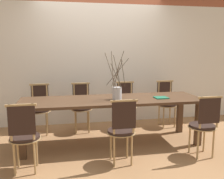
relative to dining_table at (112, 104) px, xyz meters
name	(u,v)px	position (x,y,z in m)	size (l,w,h in m)	color
ground_plane	(112,143)	(0.00, 0.00, -0.65)	(16.00, 16.00, 0.00)	#9E7047
wall_rear	(100,45)	(0.00, 1.25, 0.95)	(12.00, 0.06, 3.20)	silver
dining_table	(112,104)	(0.00, 0.00, 0.00)	(2.87, 0.86, 0.74)	#4C3321
chair_near_leftend	(24,134)	(-1.23, -0.74, -0.16)	(0.38, 0.38, 0.90)	black
chair_near_left	(122,128)	(-0.01, -0.74, -0.16)	(0.38, 0.38, 0.90)	black
chair_near_center	(204,123)	(1.17, -0.74, -0.16)	(0.38, 0.38, 0.90)	black
chair_far_leftend	(40,107)	(-1.18, 0.74, -0.16)	(0.38, 0.38, 0.90)	black
chair_far_left	(81,105)	(-0.43, 0.74, -0.16)	(0.38, 0.38, 0.90)	black
chair_far_center	(126,103)	(0.42, 0.74, -0.16)	(0.38, 0.38, 0.90)	black
chair_far_right	(166,101)	(1.24, 0.74, -0.16)	(0.38, 0.38, 0.90)	black
vase_centerpiece	(117,92)	(0.07, -0.04, 0.21)	(0.41, 0.41, 0.75)	silver
book_stack	(161,98)	(0.79, -0.09, 0.10)	(0.21, 0.19, 0.02)	#1E6B4C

